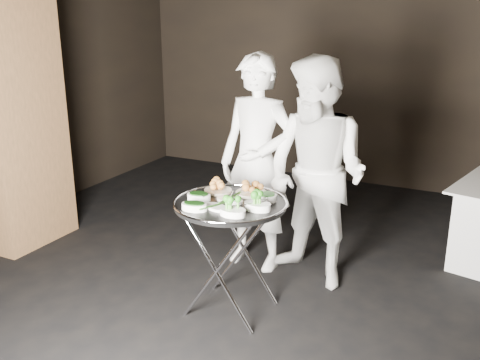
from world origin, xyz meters
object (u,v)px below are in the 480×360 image
at_px(waiter_left, 257,164).
at_px(tray_stand, 231,252).
at_px(serving_tray, 230,203).
at_px(waiter_right, 316,174).

bearing_deg(waiter_left, tray_stand, -74.74).
height_order(tray_stand, serving_tray, serving_tray).
relative_size(serving_tray, waiter_right, 0.44).
xyz_separation_m(tray_stand, serving_tray, (-0.00, 0.00, 0.37)).
distance_m(serving_tray, waiter_left, 0.79).
bearing_deg(waiter_left, serving_tray, -74.74).
distance_m(tray_stand, waiter_left, 0.90).
relative_size(tray_stand, serving_tray, 1.03).
bearing_deg(tray_stand, waiter_left, 101.37).
distance_m(waiter_left, waiter_right, 0.54).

